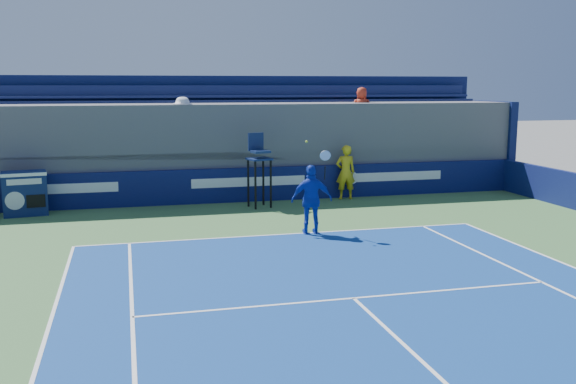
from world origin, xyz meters
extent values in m
imported|color=gold|center=(3.44, 16.73, 0.98)|extent=(0.74, 0.52, 1.93)
cube|color=white|center=(0.00, 11.88, 0.02)|extent=(10.97, 0.07, 0.00)
cube|color=white|center=(0.00, 6.40, 0.02)|extent=(8.23, 0.07, 0.00)
cube|color=#0C1248|center=(0.00, 17.10, 0.60)|extent=(20.40, 0.20, 1.20)
cube|color=white|center=(-6.00, 17.00, 0.72)|extent=(3.20, 0.01, 0.32)
cube|color=white|center=(0.00, 17.00, 0.72)|extent=(4.00, 0.01, 0.32)
cube|color=white|center=(5.50, 17.00, 0.72)|extent=(3.60, 0.01, 0.32)
cylinder|color=white|center=(3.80, 16.99, 0.72)|extent=(0.44, 0.01, 0.44)
cube|color=#0F1E4F|center=(-7.21, 16.43, 0.70)|extent=(1.39, 0.88, 1.40)
cube|color=white|center=(-7.21, 16.43, 1.33)|extent=(1.41, 0.90, 0.10)
cylinder|color=silver|center=(-7.46, 16.03, 0.55)|extent=(0.56, 0.10, 0.56)
cube|color=black|center=(-6.86, 16.12, 0.50)|extent=(0.55, 0.10, 0.40)
cube|color=silver|center=(-7.16, 16.07, 1.12)|extent=(0.99, 0.16, 0.18)
cylinder|color=black|center=(-0.05, 15.61, 0.80)|extent=(0.08, 0.08, 1.60)
cylinder|color=black|center=(0.49, 15.74, 0.80)|extent=(0.08, 0.08, 1.60)
cylinder|color=black|center=(-0.19, 16.15, 0.80)|extent=(0.08, 0.08, 1.60)
cylinder|color=black|center=(0.36, 16.29, 0.80)|extent=(0.08, 0.08, 1.60)
cube|color=#0F1E4F|center=(0.15, 15.95, 1.63)|extent=(0.85, 0.85, 0.06)
cube|color=#14244D|center=(0.18, 15.85, 1.88)|extent=(0.64, 0.57, 0.08)
cube|color=#131F48|center=(0.09, 16.20, 2.18)|extent=(0.55, 0.19, 0.60)
imported|color=#1534B0|center=(0.74, 11.79, 0.96)|extent=(1.17, 0.61, 1.90)
cylinder|color=black|center=(1.07, 11.66, 1.70)|extent=(0.07, 0.16, 0.39)
torus|color=silver|center=(1.05, 11.59, 2.18)|extent=(0.31, 0.18, 0.29)
cylinder|color=silver|center=(1.05, 11.59, 2.18)|extent=(0.26, 0.13, 0.24)
sphere|color=#BCCF2E|center=(0.57, 11.72, 2.55)|extent=(0.07, 0.07, 0.07)
cube|color=#545459|center=(0.00, 19.00, 1.69)|extent=(20.40, 3.60, 3.38)
cube|color=#545459|center=(0.00, 17.65, 1.48)|extent=(20.40, 0.90, 0.55)
cube|color=#151F4F|center=(0.00, 17.55, 1.95)|extent=(20.00, 0.45, 0.08)
cube|color=#151F4F|center=(0.00, 17.80, 2.15)|extent=(20.00, 0.06, 0.45)
cube|color=#545459|center=(0.00, 18.55, 2.02)|extent=(20.40, 0.90, 0.55)
cube|color=#151F4F|center=(0.00, 18.45, 2.50)|extent=(20.00, 0.45, 0.08)
cube|color=#151F4F|center=(0.00, 18.70, 2.70)|extent=(20.00, 0.06, 0.45)
cube|color=#545459|center=(0.00, 19.45, 2.58)|extent=(20.40, 0.90, 0.55)
cube|color=#151F4F|center=(0.00, 19.35, 3.05)|extent=(20.00, 0.45, 0.08)
cube|color=#151F4F|center=(0.00, 19.60, 3.25)|extent=(20.00, 0.06, 0.45)
cube|color=#545459|center=(0.00, 20.35, 3.13)|extent=(20.40, 0.90, 0.55)
cube|color=#151F4F|center=(0.00, 20.25, 3.60)|extent=(20.00, 0.45, 0.08)
cube|color=#151F4F|center=(0.00, 20.50, 3.80)|extent=(20.00, 0.06, 0.45)
cube|color=#0C1647|center=(0.00, 20.95, 2.20)|extent=(20.80, 0.30, 4.40)
cube|color=#0C1647|center=(10.35, 19.00, 1.70)|extent=(0.30, 3.90, 3.40)
imported|color=yellow|center=(-7.18, 17.60, 2.51)|extent=(0.77, 0.63, 1.48)
imported|color=silver|center=(-2.16, 17.60, 2.70)|extent=(1.34, 0.98, 1.87)
imported|color=#B72F1A|center=(4.67, 18.50, 3.14)|extent=(0.88, 0.65, 1.64)
camera|label=1|loc=(-4.10, -4.66, 4.04)|focal=40.00mm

